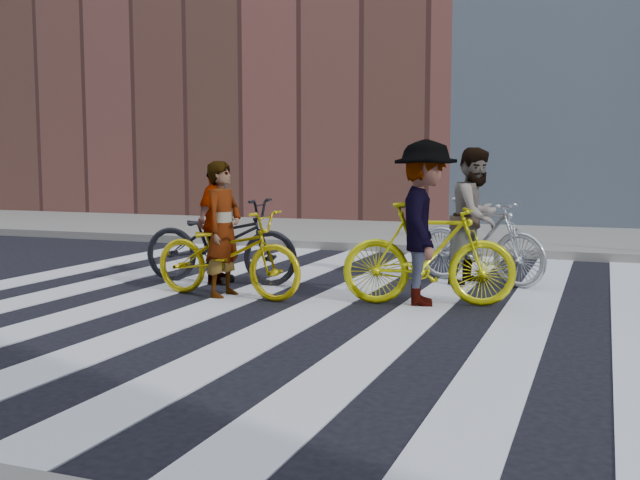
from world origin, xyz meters
The scene contains 11 objects.
ground centered at (0.00, 0.00, 0.00)m, with size 100.00×100.00×0.00m, color black.
sidewalk_far centered at (0.00, 7.50, 0.07)m, with size 100.00×5.00×0.15m, color gray.
zebra_crosswalk centered at (0.00, 0.00, 0.01)m, with size 8.25×10.00×0.01m.
bike_yellow_left centered at (-0.69, 0.12, 0.52)m, with size 0.69×1.98×1.04m, color gold.
bike_silver_mid centered at (1.95, 2.15, 0.57)m, with size 0.53×1.89×1.14m, color silver.
bike_yellow_right centered at (1.65, 0.46, 0.58)m, with size 0.54×1.92×1.16m, color #D8D90C.
bike_dark_rear centered at (-1.25, 0.97, 0.57)m, with size 0.75×2.15×1.13m, color black.
rider_left centered at (-0.74, 0.12, 0.81)m, with size 0.59×0.39×1.61m, color slate.
rider_mid centered at (1.90, 2.15, 0.90)m, with size 0.87×0.68×1.79m, color slate.
rider_right centered at (1.60, 0.46, 0.92)m, with size 1.19×0.69×1.85m, color slate.
rider_rear centered at (-1.30, 0.97, 0.80)m, with size 0.94×0.39×1.61m, color slate.
Camera 1 is at (3.47, -7.71, 1.60)m, focal length 42.00 mm.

